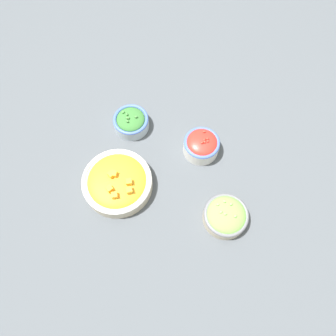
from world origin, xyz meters
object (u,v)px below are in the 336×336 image
Objects in this scene: bowl_cherry_tomatoes at (202,145)px; bowl_squash at (117,182)px; bowl_lettuce at (226,216)px; bowl_broccoli at (131,121)px.

bowl_cherry_tomatoes is 0.54× the size of bowl_squash.
bowl_cherry_tomatoes and bowl_squash have the same top height.
bowl_squash reaches higher than bowl_lettuce.
bowl_lettuce is (-0.35, 0.06, -0.00)m from bowl_squash.
bowl_cherry_tomatoes is at bearing 165.99° from bowl_broccoli.
bowl_squash is 0.36m from bowl_lettuce.
bowl_cherry_tomatoes is 0.25m from bowl_lettuce.
bowl_squash is (0.00, 0.23, 0.00)m from bowl_broccoli.
bowl_broccoli is at bearing -14.01° from bowl_cherry_tomatoes.
bowl_broccoli is at bearing -40.04° from bowl_lettuce.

